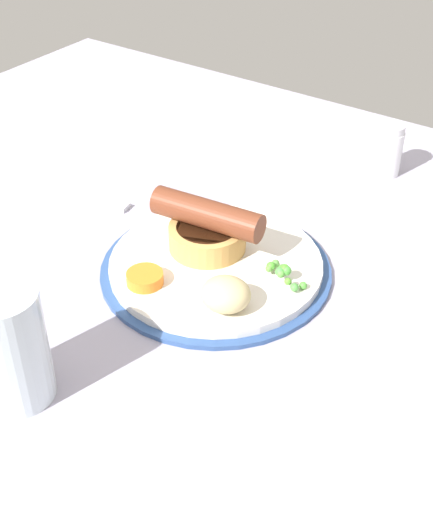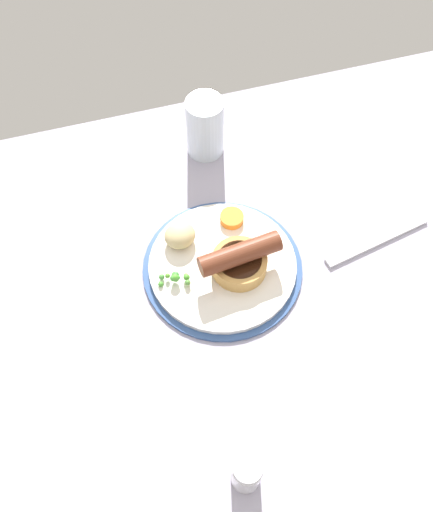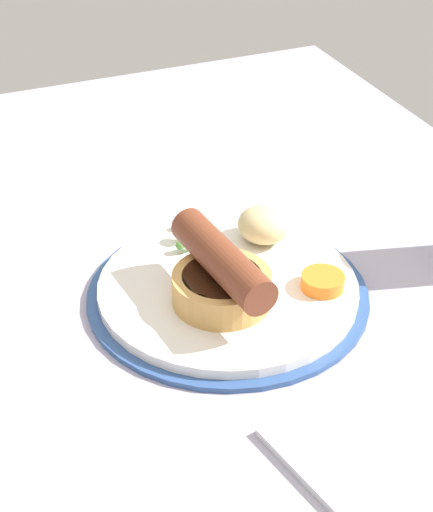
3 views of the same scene
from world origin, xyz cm
name	(u,v)px [view 2 (image 2 of 3)]	position (x,y,z in cm)	size (l,w,h in cm)	color
dining_table	(264,293)	(0.00, 0.00, 1.50)	(110.00, 80.00, 3.00)	#9E99AD
dinner_plate	(222,266)	(5.03, -4.98, 3.57)	(23.73, 23.73, 1.40)	#2D4C84
sausage_pudding	(239,260)	(2.96, -3.54, 6.81)	(12.18, 8.05, 5.63)	tan
pea_pile	(175,278)	(12.35, -4.02, 5.47)	(4.65, 2.86, 1.89)	green
potato_chunk_0	(180,235)	(10.00, -10.52, 5.96)	(4.39, 4.73, 3.12)	#CCB77F
carrot_slice_1	(232,218)	(1.49, -11.97, 5.00)	(3.63, 3.63, 1.20)	orange
fork	(377,241)	(-19.01, -2.90, 3.30)	(18.00, 1.60, 0.60)	silver
drinking_glass	(205,127)	(1.16, -28.20, 8.31)	(6.13, 6.13, 10.62)	silver
salt_shaker	(247,473)	(10.75, 24.20, 6.29)	(3.61, 3.61, 6.67)	silver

